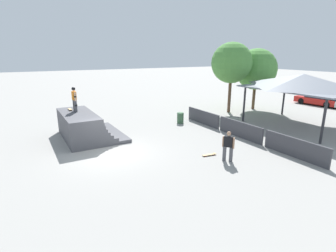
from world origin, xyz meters
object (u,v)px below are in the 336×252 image
skater_on_deck (74,98)px  bystander_walking (228,145)px  skateboard_on_deck (70,109)px  skateboard_on_ground (210,154)px  tree_beside_pavilion (232,63)px  parked_car_red (318,99)px  trash_bin (180,118)px  tree_far_back (256,69)px

skater_on_deck → bystander_walking: size_ratio=1.00×
skateboard_on_deck → skateboard_on_ground: bearing=36.1°
tree_beside_pavilion → skateboard_on_ground: bearing=-47.5°
parked_car_red → tree_beside_pavilion: bearing=-104.5°
skater_on_deck → skateboard_on_ground: (7.16, 5.50, -2.56)m
skater_on_deck → skateboard_on_deck: skater_on_deck is taller
skater_on_deck → tree_beside_pavilion: (-0.65, 14.01, 1.93)m
trash_bin → tree_beside_pavilion: bearing=100.6°
skateboard_on_deck → skateboard_on_ground: skateboard_on_deck is taller
skater_on_deck → bystander_walking: (8.24, 5.80, -1.73)m
skateboard_on_ground → tree_beside_pavilion: 12.40m
tree_far_back → parked_car_red: bearing=75.6°
bystander_walking → skater_on_deck: bearing=5.3°
tree_far_back → skateboard_on_deck: bearing=-90.2°
skateboard_on_ground → skater_on_deck: bearing=135.8°
skateboard_on_deck → skateboard_on_ground: (7.80, 5.72, -1.70)m
bystander_walking → skateboard_on_deck: bearing=4.3°
skater_on_deck → skateboard_on_deck: bearing=-164.2°
bystander_walking → tree_beside_pavilion: 12.65m
bystander_walking → skateboard_on_ground: (-1.08, -0.29, -0.83)m
skater_on_deck → parked_car_red: size_ratio=0.35×
tree_beside_pavilion → tree_far_back: bearing=88.5°
skater_on_deck → trash_bin: 8.16m
bystander_walking → skateboard_on_ground: 1.39m
trash_bin → parked_car_red: size_ratio=0.19×
skateboard_on_ground → tree_far_back: (-7.73, 11.67, 3.85)m
skateboard_on_deck → tree_beside_pavilion: tree_beside_pavilion is taller
tree_far_back → skateboard_on_ground: bearing=-56.5°
skateboard_on_deck → bystander_walking: size_ratio=0.48×
parked_car_red → skateboard_on_deck: bearing=-98.4°
trash_bin → bystander_walking: bearing=-14.8°
skateboard_on_ground → trash_bin: trash_bin is taller
tree_beside_pavilion → trash_bin: size_ratio=7.53×
skateboard_on_deck → skateboard_on_ground: size_ratio=0.93×
skateboard_on_deck → tree_beside_pavilion: (-0.02, 14.23, 2.79)m
skater_on_deck → trash_bin: skater_on_deck is taller
tree_beside_pavilion → skateboard_on_deck: bearing=-89.9°
tree_beside_pavilion → parked_car_red: 11.70m
skateboard_on_deck → bystander_walking: (8.87, 6.02, -0.87)m
trash_bin → parked_car_red: bearing=87.0°
skateboard_on_deck → tree_far_back: 17.52m
parked_car_red → bystander_walking: bearing=-74.0°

